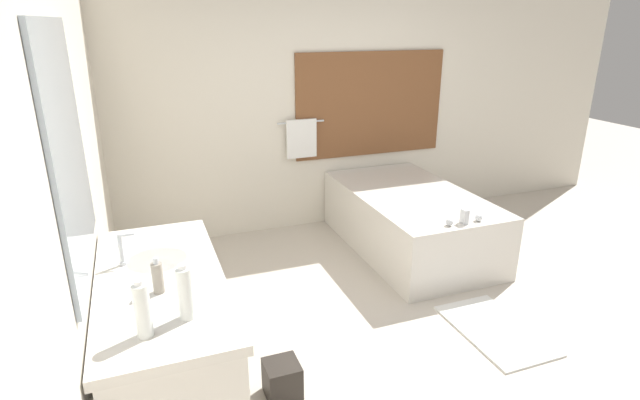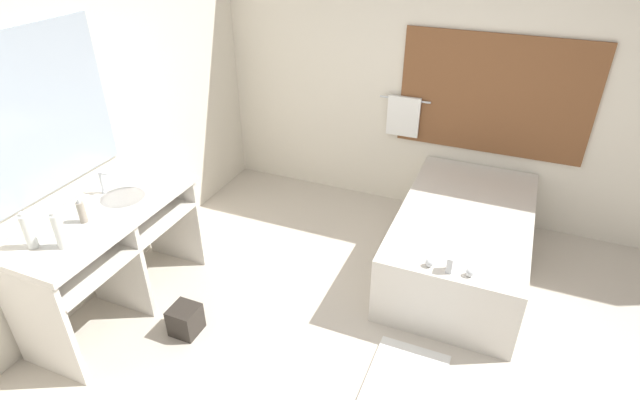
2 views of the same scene
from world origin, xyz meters
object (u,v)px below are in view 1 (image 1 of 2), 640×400
(water_bottle_2, at_px, (185,293))
(waste_bin, at_px, (282,380))
(water_bottle_1, at_px, (142,310))
(soap_dispenser, at_px, (158,277))
(bathtub, at_px, (410,218))

(water_bottle_2, height_order, waste_bin, water_bottle_2)
(water_bottle_1, bearing_deg, soap_dispenser, 77.56)
(bathtub, relative_size, soap_dispenser, 10.20)
(water_bottle_1, height_order, water_bottle_2, water_bottle_2)
(water_bottle_2, distance_m, soap_dispenser, 0.29)
(bathtub, bearing_deg, waste_bin, -138.50)
(bathtub, relative_size, water_bottle_1, 7.19)
(waste_bin, bearing_deg, water_bottle_2, -144.20)
(soap_dispenser, bearing_deg, water_bottle_1, -102.44)
(water_bottle_2, xyz_separation_m, soap_dispenser, (-0.10, 0.27, -0.04))
(water_bottle_2, xyz_separation_m, waste_bin, (0.53, 0.38, -0.91))
(bathtub, distance_m, water_bottle_1, 3.26)
(bathtub, distance_m, waste_bin, 2.36)
(bathtub, relative_size, waste_bin, 8.27)
(water_bottle_1, relative_size, soap_dispenser, 1.42)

